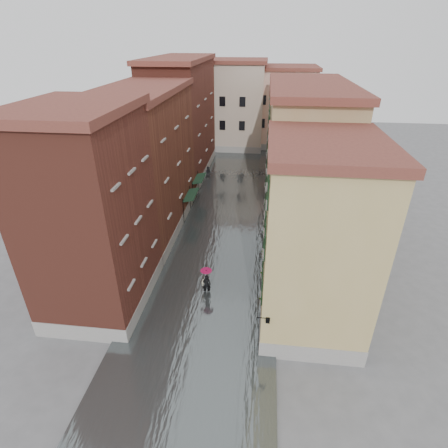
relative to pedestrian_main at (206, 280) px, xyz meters
The scene contains 16 objects.
ground 1.36m from the pedestrian_main, 91.71° to the left, with size 120.00×120.00×0.00m, color #57575A.
floodwater 13.70m from the pedestrian_main, 90.08° to the left, with size 10.00×60.00×0.20m, color #474E4F.
building_left_near 8.90m from the pedestrian_main, 169.14° to the right, with size 6.00×8.00×13.00m, color brown.
building_left_mid 12.96m from the pedestrian_main, 126.02° to the left, with size 6.00×14.00×12.50m, color brown.
building_left_far 26.28m from the pedestrian_main, 105.89° to the left, with size 6.00×16.00×14.00m, color brown.
building_right_near 8.44m from the pedestrian_main, 10.92° to the right, with size 6.00×8.00×11.50m, color tan.
building_right_mid 13.04m from the pedestrian_main, 54.13° to the left, with size 6.00×14.00×13.00m, color #9E865F.
building_right_far 26.02m from the pedestrian_main, 74.19° to the left, with size 6.00×16.00×11.50m, color tan.
building_end_cream 39.13m from the pedestrian_main, 94.47° to the left, with size 12.00×9.00×13.00m, color #B4A28F.
building_end_pink 41.37m from the pedestrian_main, 81.63° to the left, with size 10.00×9.00×12.00m, color #CFAA91.
awning_near 12.46m from the pedestrian_main, 106.42° to the left, with size 1.09×3.32×2.80m.
awning_far 16.93m from the pedestrian_main, 101.97° to the left, with size 1.09×3.30×2.80m.
wall_lantern 7.10m from the pedestrian_main, 51.12° to the right, with size 0.71×0.22×0.35m.
window_planters 4.71m from the pedestrian_main, ahead, with size 0.59×8.64×0.84m.
pedestrian_main is the anchor object (origin of this frame).
pedestrian_far 22.73m from the pedestrian_main, 98.63° to the left, with size 0.89×0.70×1.84m, color black.
Camera 1 is at (3.65, -20.48, 16.76)m, focal length 28.00 mm.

